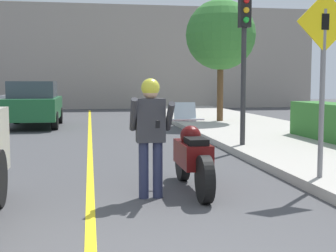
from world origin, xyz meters
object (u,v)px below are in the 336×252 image
motorcycle (192,157)px  parked_car_green (34,104)px  parked_car_silver (28,99)px  street_tree (221,35)px  crossing_sign (323,67)px  person_biker (151,126)px  traffic_light (244,41)px

motorcycle → parked_car_green: (-3.55, 11.00, 0.34)m
parked_car_silver → street_tree: bearing=-36.2°
crossing_sign → motorcycle: bearing=176.4°
street_tree → motorcycle: bearing=-107.9°
crossing_sign → parked_car_silver: size_ratio=0.68×
crossing_sign → parked_car_green: 12.48m
person_biker → parked_car_green: bearing=104.2°
person_biker → traffic_light: (2.74, 4.13, 1.58)m
crossing_sign → traffic_light: size_ratio=0.81×
person_biker → parked_car_silver: bearing=102.7°
street_tree → crossing_sign: bearing=-97.6°
crossing_sign → parked_car_silver: crossing_sign is taller
parked_car_green → parked_car_silver: 5.50m
street_tree → parked_car_silver: (-7.91, 5.78, -2.58)m
street_tree → parked_car_silver: size_ratio=1.10×
crossing_sign → street_tree: size_ratio=0.61×
parked_car_green → parked_car_silver: (-0.91, 5.43, 0.00)m
motorcycle → person_biker: (-0.68, -0.38, 0.52)m
person_biker → crossing_sign: (2.69, 0.25, 0.84)m
crossing_sign → parked_car_silver: bearing=111.4°
motorcycle → parked_car_silver: size_ratio=0.52×
street_tree → person_biker: bearing=-110.5°
traffic_light → street_tree: 7.07m
motorcycle → parked_car_green: 11.57m
street_tree → parked_car_silver: bearing=143.8°
street_tree → parked_car_green: street_tree is taller
person_biker → crossing_sign: size_ratio=0.59×
person_biker → parked_car_silver: person_biker is taller
crossing_sign → traffic_light: 3.96m
parked_car_silver → crossing_sign: bearing=-68.6°
traffic_light → parked_car_silver: 14.36m
parked_car_green → person_biker: bearing=-75.8°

